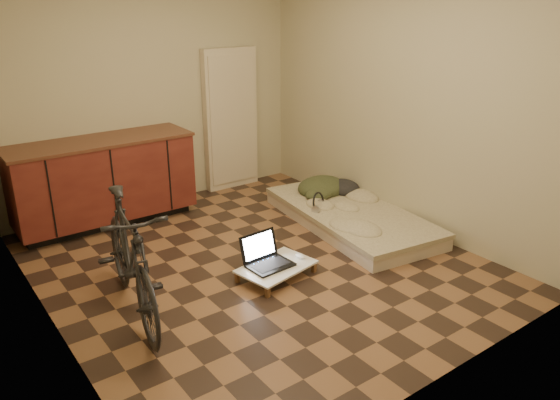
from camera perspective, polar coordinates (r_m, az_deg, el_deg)
room_shell at (r=4.53m, az=-2.73°, el=8.18°), size 3.50×4.00×2.60m
cabinets at (r=5.93m, az=-17.96°, el=1.88°), size 1.84×0.62×0.91m
appliance_panel at (r=6.73m, az=-5.18°, el=8.36°), size 0.70×0.10×1.70m
bicycle at (r=4.16m, az=-15.42°, el=-5.24°), size 0.73×1.64×1.03m
futon at (r=5.79m, az=7.38°, el=-1.71°), size 1.23×2.12×0.17m
clothing_pile at (r=6.20m, az=5.02°, el=1.98°), size 0.68×0.59×0.24m
headphones at (r=5.70m, az=4.04°, el=-0.16°), size 0.32×0.30×0.17m
lap_desk at (r=4.70m, az=-0.39°, el=-7.02°), size 0.71×0.53×0.11m
laptop at (r=4.70m, az=-1.43°, el=-6.14°), size 0.39×0.35×0.25m
mouse at (r=4.82m, az=2.15°, el=-5.85°), size 0.07×0.11×0.04m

